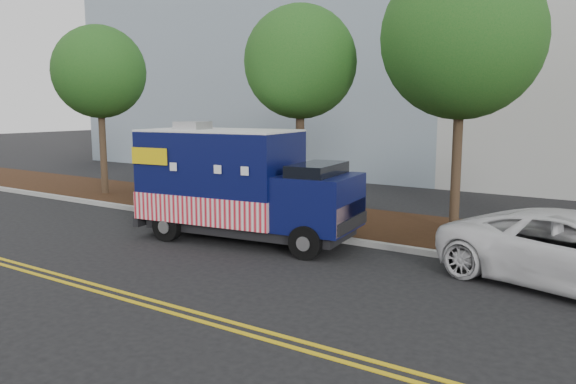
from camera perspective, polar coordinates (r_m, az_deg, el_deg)
The scene contains 10 objects.
ground at distance 15.48m, azimuth -7.64°, elevation -4.53°, with size 120.00×120.00×0.00m, color black.
curb at distance 16.51m, azimuth -4.42°, elevation -3.38°, with size 120.00×0.18×0.15m, color #9E9E99.
mulch_strip at distance 18.17m, azimuth -0.32°, elevation -2.23°, with size 120.00×4.00×0.15m, color black.
centerline_near at distance 12.62m, azimuth -21.26°, elevation -8.12°, with size 120.00×0.10×0.01m, color gold.
centerline_far at distance 12.49m, azimuth -22.21°, elevation -8.35°, with size 120.00×0.10×0.01m, color gold.
tree_a at distance 22.94m, azimuth -18.63°, elevation 11.45°, with size 3.50×3.50×6.56m.
tree_b at distance 17.03m, azimuth 1.25°, elevation 13.00°, with size 3.35×3.35×6.49m.
tree_c at distance 15.79m, azimuth 17.28°, elevation 14.68°, with size 4.25×4.25×7.41m.
sign_post at distance 17.73m, azimuth -8.00°, elevation 1.10°, with size 0.06×0.06×2.40m, color #473828.
food_truck at distance 14.85m, azimuth -5.18°, elevation 0.49°, with size 6.14×2.93×3.12m.
Camera 1 is at (10.02, -11.25, 3.55)m, focal length 35.00 mm.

